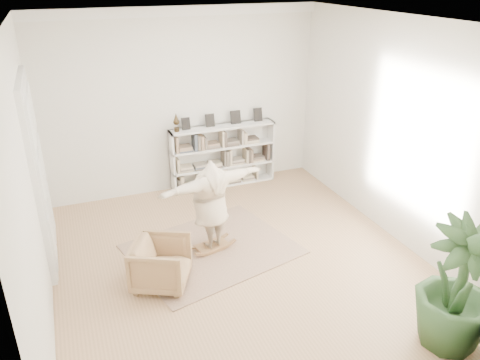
# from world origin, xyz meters

# --- Properties ---
(floor) EXTENTS (6.00, 6.00, 0.00)m
(floor) POSITION_xyz_m (0.00, 0.00, 0.00)
(floor) COLOR #9F7A52
(floor) RESTS_ON ground
(room_shell) EXTENTS (6.00, 6.00, 6.00)m
(room_shell) POSITION_xyz_m (0.00, 2.94, 3.51)
(room_shell) COLOR silver
(room_shell) RESTS_ON floor
(doors) EXTENTS (0.09, 1.78, 2.92)m
(doors) POSITION_xyz_m (-2.70, 1.30, 1.40)
(doors) COLOR white
(doors) RESTS_ON floor
(bookshelf) EXTENTS (2.20, 0.35, 1.64)m
(bookshelf) POSITION_xyz_m (0.74, 2.82, 0.64)
(bookshelf) COLOR silver
(bookshelf) RESTS_ON floor
(armchair) EXTENTS (1.04, 1.03, 0.71)m
(armchair) POSITION_xyz_m (-1.24, -0.13, 0.36)
(armchair) COLOR tan
(armchair) RESTS_ON floor
(rug) EXTENTS (2.90, 2.54, 0.02)m
(rug) POSITION_xyz_m (-0.28, 0.47, 0.01)
(rug) COLOR tan
(rug) RESTS_ON floor
(rocker_board) EXTENTS (0.58, 0.43, 0.11)m
(rocker_board) POSITION_xyz_m (-0.28, 0.47, 0.07)
(rocker_board) COLOR brown
(rocker_board) RESTS_ON rug
(person) EXTENTS (1.90, 0.92, 1.49)m
(person) POSITION_xyz_m (-0.28, 0.47, 0.88)
(person) COLOR beige
(person) RESTS_ON rocker_board
(houseplant) EXTENTS (0.96, 0.96, 1.65)m
(houseplant) POSITION_xyz_m (1.75, -2.55, 0.82)
(houseplant) COLOR #2D4D26
(houseplant) RESTS_ON floor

